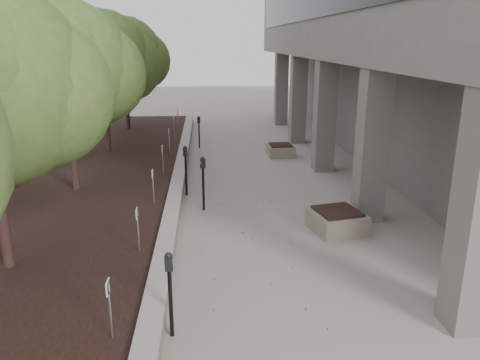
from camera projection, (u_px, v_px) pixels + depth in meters
name	position (u px, v px, depth m)	size (l,w,h in m)	color
retaining_wall	(179.00, 182.00, 15.13)	(0.39, 26.00, 0.50)	gray
planting_bed	(63.00, 186.00, 14.89)	(7.00, 26.00, 0.40)	black
crabapple_tree_3	(67.00, 97.00, 13.14)	(4.60, 4.00, 5.44)	#406125
crabapple_tree_4	(104.00, 82.00, 17.92)	(4.60, 4.00, 5.44)	#406125
crabapple_tree_5	(125.00, 73.00, 22.70)	(4.60, 4.00, 5.44)	#406125
parking_sign_2	(110.00, 310.00, 6.79)	(0.04, 0.22, 0.96)	black
parking_sign_3	(138.00, 230.00, 9.66)	(0.04, 0.22, 0.96)	black
parking_sign_4	(153.00, 187.00, 12.53)	(0.04, 0.22, 0.96)	black
parking_sign_5	(163.00, 160.00, 15.39)	(0.04, 0.22, 0.96)	black
parking_sign_6	(169.00, 141.00, 18.26)	(0.04, 0.22, 0.96)	black
parking_sign_7	(174.00, 127.00, 21.12)	(0.04, 0.22, 0.96)	black
parking_sign_8	(178.00, 117.00, 23.99)	(0.04, 0.22, 0.96)	black
parking_meter_2	(170.00, 295.00, 7.44)	(0.15, 0.11, 1.50)	black
parking_meter_3	(186.00, 171.00, 14.40)	(0.16, 0.11, 1.58)	black
parking_meter_4	(203.00, 184.00, 13.10)	(0.16, 0.11, 1.57)	black
parking_meter_5	(199.00, 132.00, 20.78)	(0.14, 0.10, 1.45)	black
planter_front	(337.00, 220.00, 11.79)	(1.21, 1.21, 0.56)	gray
planter_back	(281.00, 150.00, 19.51)	(1.07, 1.07, 0.50)	gray
berry_scatter	(241.00, 236.00, 11.50)	(3.30, 14.10, 0.02)	maroon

